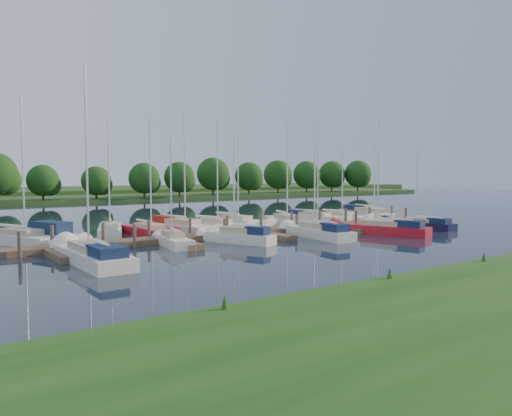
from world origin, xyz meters
TOP-DOWN VIEW (x-y plane):
  - ground at (0.00, 0.00)m, footprint 260.00×260.00m
  - dock at (0.00, 7.31)m, footprint 40.00×6.00m
  - mooring_pilings at (0.00, 8.43)m, footprint 38.24×2.84m
  - far_shore at (0.00, 75.00)m, footprint 180.00×30.00m
  - distant_hill at (0.00, 100.00)m, footprint 220.00×40.00m
  - treeline at (0.78, 62.27)m, footprint 146.24×10.19m
  - sailboat_n_0 at (-16.71, 12.89)m, footprint 5.03×8.39m
  - motorboat at (-14.80, 11.99)m, footprint 3.69×6.09m
  - sailboat_n_2 at (-9.67, 14.93)m, footprint 3.90×7.64m
  - sailboat_n_3 at (-7.25, 12.33)m, footprint 2.14×7.85m
  - sailboat_n_4 at (-4.31, 12.47)m, footprint 3.40×8.20m
  - sailboat_n_5 at (-0.76, 12.76)m, footprint 3.58×7.96m
  - sailboat_n_6 at (2.57, 14.50)m, footprint 3.77×8.27m
  - sailboat_n_7 at (6.47, 11.70)m, footprint 3.93×8.32m
  - sailboat_n_8 at (12.26, 14.07)m, footprint 3.73×8.58m
  - sailboat_n_9 at (14.73, 12.69)m, footprint 2.94×7.23m
  - sailboat_n_10 at (19.24, 12.30)m, footprint 4.77×10.96m
  - sailboat_s_0 at (-15.00, 2.55)m, footprint 2.34×9.18m
  - sailboat_s_1 at (-8.36, 5.87)m, footprint 2.18×6.05m
  - sailboat_s_2 at (-3.71, 4.56)m, footprint 3.48×6.16m
  - sailboat_s_3 at (3.02, 3.45)m, footprint 2.47×7.95m
  - sailboat_s_4 at (9.10, 2.10)m, footprint 4.24×8.38m
  - sailboat_s_5 at (15.22, 2.94)m, footprint 2.22×7.16m

SIDE VIEW (x-z plane):
  - ground at x=0.00m, z-range 0.00..0.00m
  - dock at x=0.00m, z-range 0.00..0.40m
  - sailboat_n_9 at x=14.73m, z-range -4.28..4.82m
  - sailboat_n_2 at x=-9.67m, z-range -4.59..5.12m
  - sailboat_n_3 at x=-7.25m, z-range -4.70..5.24m
  - sailboat_n_5 at x=-0.76m, z-range -4.75..5.29m
  - sailboat_n_6 at x=2.57m, z-range -4.95..5.49m
  - sailboat_n_0 at x=-16.71m, z-range -5.20..5.76m
  - sailboat_n_7 at x=6.47m, z-range -5.04..5.59m
  - sailboat_s_1 at x=-8.36m, z-range -3.67..4.23m
  - far_shore at x=0.00m, z-range 0.00..0.60m
  - sailboat_n_8 at x=12.26m, z-range -5.04..5.65m
  - sailboat_s_5 at x=15.22m, z-range -4.23..4.85m
  - sailboat_s_0 at x=-15.00m, z-range -5.51..6.17m
  - sailboat_s_4 at x=9.10m, z-range -5.04..5.70m
  - sailboat_n_10 at x=19.24m, z-range -6.51..7.18m
  - sailboat_s_3 at x=3.02m, z-range -4.77..5.44m
  - sailboat_s_2 at x=-3.71m, z-range -3.82..4.50m
  - sailboat_n_4 at x=-4.31m, z-range -4.92..5.60m
  - motorboat at x=-14.80m, z-range -0.61..1.40m
  - mooring_pilings at x=0.00m, z-range -0.40..1.60m
  - distant_hill at x=0.00m, z-range 0.00..1.40m
  - treeline at x=0.78m, z-range 0.01..8.29m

